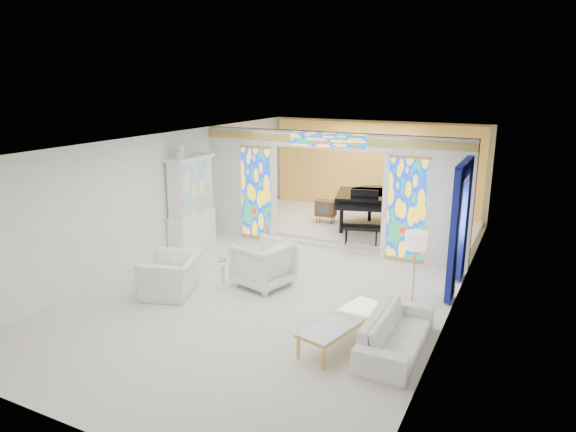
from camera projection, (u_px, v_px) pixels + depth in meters
The scene contains 24 objects.
floor at pixel (293, 273), 11.58m from camera, with size 12.00×12.00×0.00m, color silver.
ceiling at pixel (294, 140), 10.81m from camera, with size 7.00×12.00×0.02m, color silver.
wall_back at pixel (375, 168), 16.39m from camera, with size 7.00×0.02×3.00m, color white.
wall_front at pixel (71, 321), 6.00m from camera, with size 7.00×0.02×3.00m, color white.
wall_left at pixel (167, 194), 12.70m from camera, with size 0.02×12.00×3.00m, color white.
wall_right at pixel (460, 229), 9.69m from camera, with size 0.02×12.00×3.00m, color white.
partition_wall at pixel (328, 186), 12.88m from camera, with size 7.00×0.22×3.00m.
stained_glass_left at pixel (256, 193), 13.76m from camera, with size 0.90×0.04×2.40m, color gold.
stained_glass_right at pixel (407, 209), 12.01m from camera, with size 0.90×0.04×2.40m, color gold.
stained_glass_transom at pixel (328, 140), 12.49m from camera, with size 2.00×0.04×0.34m, color gold.
alcove_platform at pixel (354, 225), 15.11m from camera, with size 6.80×3.80×0.18m, color silver.
gold_curtain_back at pixel (374, 169), 16.28m from camera, with size 6.70×0.10×2.90m, color gold.
chandelier at pixel (363, 142), 14.30m from camera, with size 0.48×0.48×0.30m, color gold.
blue_drapes at pixel (461, 216), 10.32m from camera, with size 0.14×1.85×2.65m.
china_cabinet at pixel (191, 203), 13.18m from camera, with size 0.56×1.46×2.72m.
armchair_left at pixel (172, 275), 10.42m from camera, with size 1.21×1.06×0.79m, color white.
armchair_right at pixel (263, 264), 10.80m from camera, with size 1.03×1.06×0.97m, color silver.
sofa at pixel (396, 332), 8.24m from camera, with size 2.11×0.82×0.62m, color white.
side_table at pixel (223, 270), 10.78m from camera, with size 0.55×0.55×0.57m.
vase at pixel (222, 256), 10.70m from camera, with size 0.19×0.19×0.20m, color silver.
coffee_table at pixel (344, 320), 8.47m from camera, with size 1.03×2.02×0.43m.
floor_lamp at pixel (416, 245), 9.24m from camera, with size 0.44×0.44×1.60m.
grand_piano at pixel (371, 198), 14.50m from camera, with size 2.15×3.28×1.20m.
tv_console at pixel (326, 208), 14.96m from camera, with size 0.59×0.42×0.66m.
Camera 1 is at (4.72, -9.78, 4.24)m, focal length 32.00 mm.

